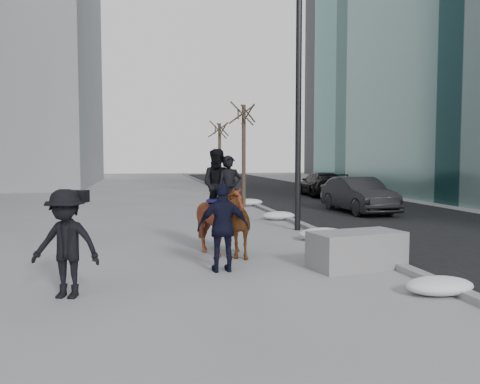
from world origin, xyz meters
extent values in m
plane|color=gray|center=(0.00, 0.00, 0.00)|extent=(120.00, 120.00, 0.00)
cube|color=black|center=(7.00, 10.00, 0.01)|extent=(8.00, 90.00, 0.01)
cube|color=gray|center=(3.00, 10.00, 0.06)|extent=(0.25, 90.00, 0.12)
cube|color=gray|center=(2.18, -0.06, 0.37)|extent=(2.02, 1.28, 0.75)
imported|color=black|center=(6.48, 9.54, 0.72)|extent=(1.71, 4.43, 1.44)
imported|color=black|center=(7.94, 18.02, 0.69)|extent=(2.23, 4.88, 1.38)
imported|color=#4E290F|center=(-0.13, 1.70, 0.75)|extent=(0.97, 1.85, 1.50)
imported|color=black|center=(-0.13, 1.85, 1.51)|extent=(0.61, 0.43, 1.57)
cube|color=#0E1733|center=(-0.13, 1.85, 1.18)|extent=(0.53, 0.60, 0.06)
imported|color=#512110|center=(-0.36, 1.77, 0.80)|extent=(1.69, 1.79, 1.61)
imported|color=black|center=(-0.36, 1.92, 1.61)|extent=(0.97, 0.86, 1.68)
cube|color=#0F0F38|center=(-0.36, 1.92, 1.26)|extent=(0.63, 0.68, 0.06)
imported|color=black|center=(-0.54, 0.14, 0.88)|extent=(1.04, 0.45, 1.75)
cylinder|color=#D74F0C|center=(-0.59, 0.69, 1.15)|extent=(0.04, 0.18, 0.07)
imported|color=black|center=(-3.31, -1.22, 0.88)|extent=(1.28, 0.98, 1.75)
cube|color=black|center=(-3.16, -0.97, 1.62)|extent=(0.41, 0.32, 0.20)
cylinder|color=black|center=(2.60, 5.31, 4.50)|extent=(0.18, 0.18, 9.00)
ellipsoid|color=silver|center=(2.70, -2.19, 0.15)|extent=(1.16, 0.74, 0.30)
ellipsoid|color=silver|center=(2.70, 3.38, 0.17)|extent=(1.32, 0.84, 0.34)
ellipsoid|color=silver|center=(2.70, 13.16, 0.17)|extent=(1.30, 0.83, 0.33)
ellipsoid|color=silver|center=(2.70, 7.90, 0.15)|extent=(1.19, 0.76, 0.30)
camera|label=1|loc=(-2.08, -9.65, 2.27)|focal=38.00mm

